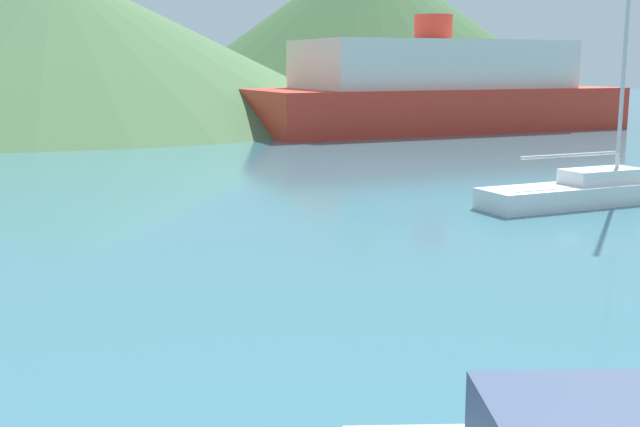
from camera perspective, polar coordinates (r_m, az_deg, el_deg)
sailboat_inner at (r=25.67m, az=19.32°, el=1.74°), size 8.29×3.01×11.13m
ferry_distant at (r=52.55m, az=7.94°, el=8.67°), size 25.27×13.57×7.21m
hill_central at (r=63.76m, az=-18.10°, el=11.47°), size 46.94×46.94×11.37m
hill_east at (r=82.64m, az=3.31°, el=13.13°), size 44.69×44.69×15.63m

